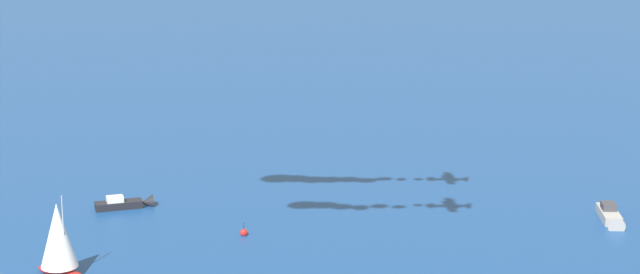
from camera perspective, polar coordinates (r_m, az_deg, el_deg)
motorboat_far_stbd at (r=174.97m, az=14.42°, el=-3.89°), size 7.70×9.67×2.89m
motorboat_offshore at (r=178.44m, az=-9.69°, el=-3.31°), size 9.22×4.21×2.59m
sailboat_outer_ring_a at (r=150.23m, az=-13.02°, el=-5.05°), size 6.37×8.96×11.27m
marker_buoy at (r=164.00m, az=-3.85°, el=-4.82°), size 1.10×1.10×2.10m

